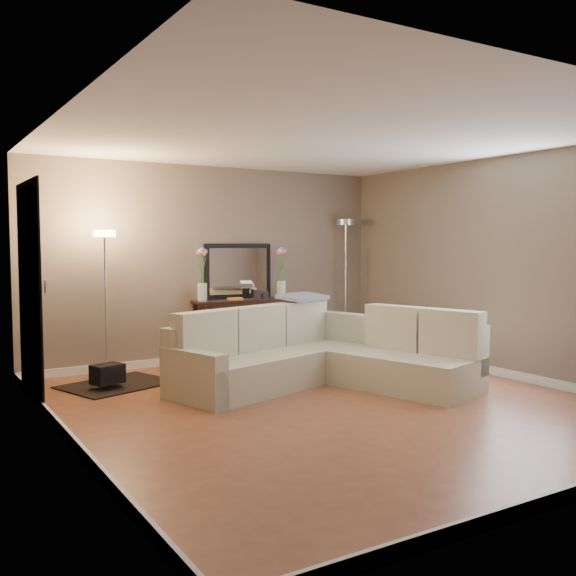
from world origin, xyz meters
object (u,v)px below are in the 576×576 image
sectional_sofa (318,356)px  console_table (237,327)px  floor_lamp_unlit (345,258)px  floor_lamp_lit (105,275)px

sectional_sofa → console_table: bearing=93.8°
floor_lamp_unlit → console_table: bearing=-179.6°
floor_lamp_lit → floor_lamp_unlit: (3.61, 0.26, 0.14)m
console_table → floor_lamp_lit: bearing=-172.1°
console_table → floor_lamp_unlit: floor_lamp_unlit is taller
sectional_sofa → floor_lamp_lit: (-1.94, 1.50, 0.90)m
sectional_sofa → console_table: sectional_sofa is taller
sectional_sofa → console_table: size_ratio=2.22×
sectional_sofa → floor_lamp_lit: size_ratio=1.76×
console_table → floor_lamp_unlit: bearing=0.4°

